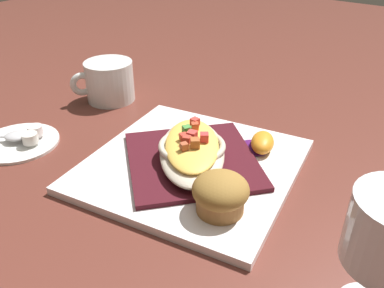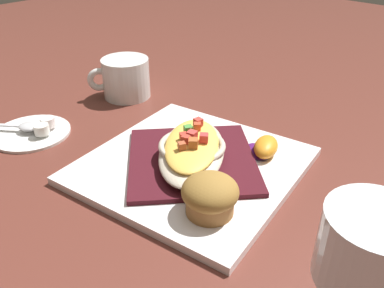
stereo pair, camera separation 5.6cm
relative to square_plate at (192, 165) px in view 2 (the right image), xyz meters
name	(u,v)px [view 2 (the right image)]	position (x,y,z in m)	size (l,w,h in m)	color
ground_plane	(192,169)	(0.00, 0.00, -0.01)	(2.60, 2.60, 0.00)	brown
square_plate	(192,165)	(0.00, 0.00, 0.00)	(0.28, 0.28, 0.01)	white
folded_napkin	(192,160)	(0.00, 0.00, 0.01)	(0.18, 0.18, 0.01)	#44121B
gratin_dish	(192,148)	(0.00, 0.00, 0.03)	(0.20, 0.18, 0.04)	beige
muffin	(210,195)	(-0.06, -0.09, 0.03)	(0.07, 0.07, 0.05)	#9D6735
orange_garnish	(264,148)	(0.09, -0.06, 0.02)	(0.07, 0.07, 0.03)	#491556
coffee_mug	(126,80)	(0.10, 0.27, 0.03)	(0.11, 0.09, 0.08)	white
stemmed_glass	(369,255)	(-0.09, -0.28, 0.09)	(0.08, 0.08, 0.13)	white
creamer_saucer	(31,132)	(-0.11, 0.26, 0.00)	(0.13, 0.13, 0.01)	white
spoon	(28,126)	(-0.11, 0.27, 0.01)	(0.07, 0.08, 0.01)	silver
creamer_cup_0	(42,129)	(-0.10, 0.24, 0.01)	(0.02, 0.02, 0.02)	white
creamer_cup_1	(48,122)	(-0.08, 0.25, 0.01)	(0.02, 0.02, 0.02)	white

